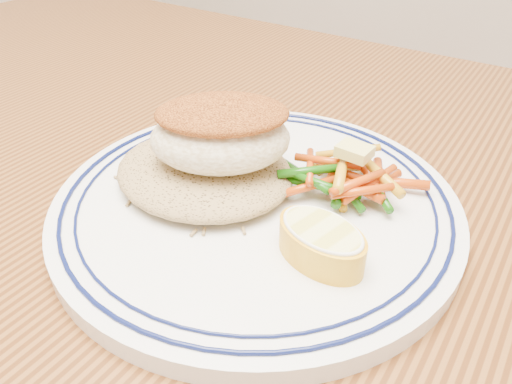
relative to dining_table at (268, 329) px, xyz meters
The scene contains 7 objects.
dining_table is the anchor object (origin of this frame).
plate 0.11m from the dining_table, 142.11° to the left, with size 0.30×0.30×0.02m.
rice_pilaf 0.14m from the dining_table, 168.23° to the left, with size 0.14×0.12×0.03m, color olive.
fish_fillet 0.17m from the dining_table, 161.48° to the left, with size 0.13×0.12×0.05m.
vegetable_pile 0.14m from the dining_table, 65.48° to the left, with size 0.11×0.10×0.03m.
butter_pat 0.16m from the dining_table, 66.92° to the left, with size 0.02×0.02×0.01m, color #DED56D.
lemon_wedge 0.13m from the dining_table, 16.34° to the right, with size 0.07×0.07×0.02m.
Camera 1 is at (0.14, -0.23, 0.98)m, focal length 35.00 mm.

